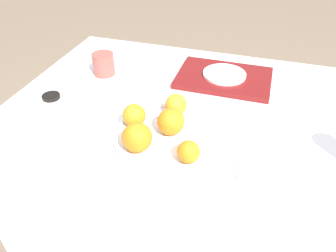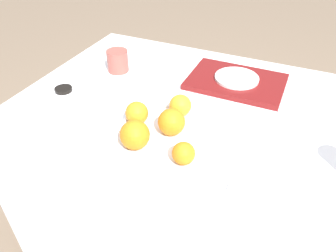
# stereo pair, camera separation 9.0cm
# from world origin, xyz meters

# --- Properties ---
(ground_plane) EXTENTS (12.00, 12.00, 0.00)m
(ground_plane) POSITION_xyz_m (0.00, 0.00, 0.00)
(ground_plane) COLOR #7A6651
(table) EXTENTS (1.38, 0.84, 0.72)m
(table) POSITION_xyz_m (0.00, 0.00, 0.36)
(table) COLOR white
(table) RESTS_ON ground_plane
(fruit_platter) EXTENTS (0.32, 0.32, 0.02)m
(fruit_platter) POSITION_xyz_m (-0.10, -0.21, 0.73)
(fruit_platter) COLOR silver
(fruit_platter) RESTS_ON table
(orange_0) EXTENTS (0.07, 0.07, 0.07)m
(orange_0) POSITION_xyz_m (-0.11, -0.10, 0.77)
(orange_0) COLOR orange
(orange_0) RESTS_ON fruit_platter
(orange_1) EXTENTS (0.08, 0.08, 0.08)m
(orange_1) POSITION_xyz_m (-0.09, -0.20, 0.78)
(orange_1) COLOR orange
(orange_1) RESTS_ON fruit_platter
(orange_2) EXTENTS (0.07, 0.07, 0.07)m
(orange_2) POSITION_xyz_m (-0.21, -0.19, 0.77)
(orange_2) COLOR orange
(orange_2) RESTS_ON fruit_platter
(orange_3) EXTENTS (0.08, 0.08, 0.08)m
(orange_3) POSITION_xyz_m (-0.16, -0.29, 0.78)
(orange_3) COLOR orange
(orange_3) RESTS_ON fruit_platter
(orange_4) EXTENTS (0.06, 0.06, 0.06)m
(orange_4) POSITION_xyz_m (-0.02, -0.30, 0.77)
(orange_4) COLOR orange
(orange_4) RESTS_ON fruit_platter
(serving_tray) EXTENTS (0.34, 0.24, 0.02)m
(serving_tray) POSITION_xyz_m (-0.00, 0.19, 0.73)
(serving_tray) COLOR maroon
(serving_tray) RESTS_ON table
(side_plate) EXTENTS (0.16, 0.16, 0.01)m
(side_plate) POSITION_xyz_m (-0.00, 0.19, 0.75)
(side_plate) COLOR white
(side_plate) RESTS_ON serving_tray
(cup_1) EXTENTS (0.08, 0.08, 0.08)m
(cup_1) POSITION_xyz_m (-0.45, 0.10, 0.77)
(cup_1) COLOR #9E4C42
(cup_1) RESTS_ON table
(napkin) EXTENTS (0.14, 0.14, 0.01)m
(napkin) POSITION_xyz_m (0.18, -0.26, 0.73)
(napkin) COLOR white
(napkin) RESTS_ON table
(soy_dish) EXTENTS (0.06, 0.06, 0.01)m
(soy_dish) POSITION_xyz_m (-0.55, -0.12, 0.73)
(soy_dish) COLOR black
(soy_dish) RESTS_ON table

